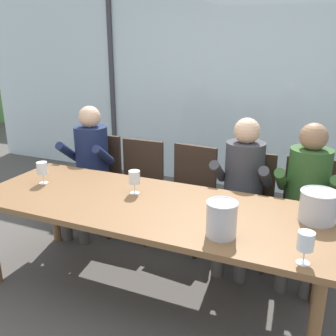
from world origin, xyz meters
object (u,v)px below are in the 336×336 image
(ice_bucket_secondary, at_px, (318,206))
(wine_glass_near_bucket, at_px, (306,242))
(chair_near_window_right, at_px, (308,205))
(ice_bucket_primary, at_px, (222,218))
(chair_left_of_center, at_px, (139,180))
(person_navy_polo, at_px, (88,161))
(chair_center, at_px, (189,187))
(person_charcoal_jacket, at_px, (242,182))
(person_olive_shirt, at_px, (306,191))
(chair_near_curtain, at_px, (98,172))
(wine_glass_by_left_taster, at_px, (134,178))
(dining_table, at_px, (148,212))
(chair_right_of_center, at_px, (248,198))
(wine_glass_center_pour, at_px, (42,169))

(ice_bucket_secondary, relative_size, wine_glass_near_bucket, 1.33)
(chair_near_window_right, distance_m, ice_bucket_primary, 1.24)
(chair_left_of_center, height_order, person_navy_polo, person_navy_polo)
(person_navy_polo, bearing_deg, ice_bucket_secondary, -20.60)
(ice_bucket_primary, bearing_deg, chair_center, 118.48)
(person_charcoal_jacket, height_order, wine_glass_near_bucket, person_charcoal_jacket)
(person_olive_shirt, bearing_deg, chair_near_curtain, 176.08)
(chair_near_window_right, bearing_deg, chair_near_curtain, 177.45)
(chair_left_of_center, bearing_deg, wine_glass_near_bucket, -39.09)
(person_charcoal_jacket, distance_m, person_olive_shirt, 0.50)
(chair_center, distance_m, wine_glass_by_left_taster, 0.82)
(ice_bucket_primary, bearing_deg, dining_table, 157.31)
(person_charcoal_jacket, xyz_separation_m, ice_bucket_primary, (0.10, -0.98, 0.13))
(ice_bucket_primary, xyz_separation_m, ice_bucket_secondary, (0.49, 0.42, -0.01))
(chair_center, relative_size, wine_glass_near_bucket, 5.14)
(chair_left_of_center, bearing_deg, dining_table, -59.78)
(chair_near_window_right, distance_m, person_olive_shirt, 0.23)
(chair_left_of_center, height_order, chair_right_of_center, same)
(chair_near_window_right, height_order, wine_glass_near_bucket, same)
(person_navy_polo, bearing_deg, person_charcoal_jacket, -5.71)
(chair_left_of_center, relative_size, wine_glass_by_left_taster, 5.14)
(person_olive_shirt, height_order, ice_bucket_primary, person_olive_shirt)
(wine_glass_by_left_taster, xyz_separation_m, wine_glass_near_bucket, (1.22, -0.49, 0.00))
(dining_table, distance_m, chair_left_of_center, 1.02)
(chair_near_curtain, xyz_separation_m, wine_glass_near_bucket, (2.07, -1.25, 0.31))
(chair_near_curtain, xyz_separation_m, person_charcoal_jacket, (1.51, -0.16, 0.17))
(ice_bucket_primary, bearing_deg, wine_glass_center_pour, 169.98)
(chair_left_of_center, relative_size, person_olive_shirt, 0.74)
(person_charcoal_jacket, xyz_separation_m, wine_glass_center_pour, (-1.42, -0.71, 0.14))
(dining_table, height_order, chair_center, chair_center)
(chair_right_of_center, distance_m, ice_bucket_secondary, 0.92)
(chair_near_window_right, relative_size, ice_bucket_secondary, 3.86)
(chair_right_of_center, xyz_separation_m, chair_near_window_right, (0.49, 0.03, 0.00))
(chair_near_curtain, height_order, person_charcoal_jacket, person_charcoal_jacket)
(dining_table, bearing_deg, wine_glass_by_left_taster, 143.54)
(chair_near_curtain, relative_size, ice_bucket_secondary, 3.86)
(chair_center, distance_m, person_olive_shirt, 1.03)
(chair_center, xyz_separation_m, ice_bucket_secondary, (1.10, -0.69, 0.30))
(ice_bucket_primary, xyz_separation_m, wine_glass_by_left_taster, (-0.76, 0.37, 0.01))
(chair_center, relative_size, wine_glass_by_left_taster, 5.14)
(dining_table, relative_size, ice_bucket_primary, 11.86)
(person_charcoal_jacket, relative_size, wine_glass_near_bucket, 6.98)
(wine_glass_by_left_taster, bearing_deg, chair_center, 78.18)
(chair_near_window_right, bearing_deg, chair_right_of_center, -178.08)
(person_olive_shirt, bearing_deg, chair_right_of_center, 166.99)
(chair_near_curtain, xyz_separation_m, person_navy_polo, (0.01, -0.16, 0.17))
(chair_near_curtain, height_order, wine_glass_near_bucket, same)
(dining_table, xyz_separation_m, chair_left_of_center, (-0.53, 0.86, -0.13))
(chair_right_of_center, bearing_deg, chair_near_curtain, 174.97)
(chair_near_curtain, relative_size, chair_near_window_right, 1.00)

